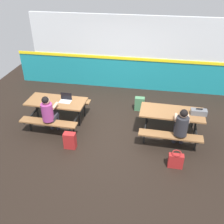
{
  "coord_description": "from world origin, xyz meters",
  "views": [
    {
      "loc": [
        1.01,
        -5.88,
        4.16
      ],
      "look_at": [
        0.0,
        -0.09,
        0.55
      ],
      "focal_mm": 40.39,
      "sensor_mm": 36.0,
      "label": 1
    }
  ],
  "objects_px": {
    "tote_bag_bright": "(176,161)",
    "satchel_spare": "(70,141)",
    "toolbox_grey": "(199,112)",
    "backpack_dark": "(140,104)",
    "student_nearer": "(49,112)",
    "picnic_table_right": "(171,117)",
    "picnic_table_left": "(57,106)",
    "laptop_silver": "(66,100)",
    "student_further": "(181,126)"
  },
  "relations": [
    {
      "from": "student_nearer",
      "to": "laptop_silver",
      "type": "distance_m",
      "value": 0.65
    },
    {
      "from": "student_nearer",
      "to": "satchel_spare",
      "type": "bearing_deg",
      "value": -34.31
    },
    {
      "from": "satchel_spare",
      "to": "backpack_dark",
      "type": "bearing_deg",
      "value": 53.97
    },
    {
      "from": "picnic_table_left",
      "to": "laptop_silver",
      "type": "bearing_deg",
      "value": 6.13
    },
    {
      "from": "picnic_table_right",
      "to": "toolbox_grey",
      "type": "relative_size",
      "value": 4.18
    },
    {
      "from": "picnic_table_right",
      "to": "tote_bag_bright",
      "type": "xyz_separation_m",
      "value": [
        0.11,
        -1.25,
        -0.38
      ]
    },
    {
      "from": "satchel_spare",
      "to": "toolbox_grey",
      "type": "bearing_deg",
      "value": 17.01
    },
    {
      "from": "toolbox_grey",
      "to": "backpack_dark",
      "type": "relative_size",
      "value": 0.91
    },
    {
      "from": "backpack_dark",
      "to": "picnic_table_left",
      "type": "bearing_deg",
      "value": -153.12
    },
    {
      "from": "backpack_dark",
      "to": "satchel_spare",
      "type": "xyz_separation_m",
      "value": [
        -1.59,
        -2.18,
        0.0
      ]
    },
    {
      "from": "picnic_table_right",
      "to": "student_nearer",
      "type": "relative_size",
      "value": 1.38
    },
    {
      "from": "laptop_silver",
      "to": "satchel_spare",
      "type": "xyz_separation_m",
      "value": [
        0.42,
        -1.06,
        -0.57
      ]
    },
    {
      "from": "laptop_silver",
      "to": "tote_bag_bright",
      "type": "height_order",
      "value": "laptop_silver"
    },
    {
      "from": "toolbox_grey",
      "to": "satchel_spare",
      "type": "distance_m",
      "value": 3.35
    },
    {
      "from": "picnic_table_left",
      "to": "satchel_spare",
      "type": "relative_size",
      "value": 3.8
    },
    {
      "from": "backpack_dark",
      "to": "student_nearer",
      "type": "bearing_deg",
      "value": -143.07
    },
    {
      "from": "backpack_dark",
      "to": "tote_bag_bright",
      "type": "bearing_deg",
      "value": -67.28
    },
    {
      "from": "student_further",
      "to": "satchel_spare",
      "type": "relative_size",
      "value": 2.74
    },
    {
      "from": "student_further",
      "to": "toolbox_grey",
      "type": "bearing_deg",
      "value": 50.27
    },
    {
      "from": "satchel_spare",
      "to": "laptop_silver",
      "type": "bearing_deg",
      "value": 111.63
    },
    {
      "from": "picnic_table_right",
      "to": "toolbox_grey",
      "type": "bearing_deg",
      "value": -1.78
    },
    {
      "from": "picnic_table_right",
      "to": "laptop_silver",
      "type": "height_order",
      "value": "laptop_silver"
    },
    {
      "from": "satchel_spare",
      "to": "student_further",
      "type": "bearing_deg",
      "value": 8.87
    },
    {
      "from": "satchel_spare",
      "to": "tote_bag_bright",
      "type": "bearing_deg",
      "value": -5.84
    },
    {
      "from": "laptop_silver",
      "to": "toolbox_grey",
      "type": "xyz_separation_m",
      "value": [
        3.57,
        -0.09,
        0.02
      ]
    },
    {
      "from": "picnic_table_right",
      "to": "student_nearer",
      "type": "bearing_deg",
      "value": -170.81
    },
    {
      "from": "picnic_table_left",
      "to": "tote_bag_bright",
      "type": "height_order",
      "value": "picnic_table_left"
    },
    {
      "from": "toolbox_grey",
      "to": "backpack_dark",
      "type": "xyz_separation_m",
      "value": [
        -1.57,
        1.21,
        -0.6
      ]
    },
    {
      "from": "student_nearer",
      "to": "backpack_dark",
      "type": "height_order",
      "value": "student_nearer"
    },
    {
      "from": "toolbox_grey",
      "to": "tote_bag_bright",
      "type": "bearing_deg",
      "value": -113.87
    },
    {
      "from": "student_nearer",
      "to": "satchel_spare",
      "type": "height_order",
      "value": "student_nearer"
    },
    {
      "from": "backpack_dark",
      "to": "tote_bag_bright",
      "type": "xyz_separation_m",
      "value": [
        1.02,
        -2.45,
        -0.02
      ]
    },
    {
      "from": "picnic_table_left",
      "to": "picnic_table_right",
      "type": "xyz_separation_m",
      "value": [
        3.19,
        -0.04,
        0.0
      ]
    },
    {
      "from": "student_nearer",
      "to": "backpack_dark",
      "type": "distance_m",
      "value": 2.89
    },
    {
      "from": "laptop_silver",
      "to": "toolbox_grey",
      "type": "distance_m",
      "value": 3.58
    },
    {
      "from": "student_further",
      "to": "satchel_spare",
      "type": "bearing_deg",
      "value": -171.13
    },
    {
      "from": "laptop_silver",
      "to": "backpack_dark",
      "type": "bearing_deg",
      "value": 29.28
    },
    {
      "from": "toolbox_grey",
      "to": "student_further",
      "type": "bearing_deg",
      "value": -129.73
    },
    {
      "from": "picnic_table_left",
      "to": "satchel_spare",
      "type": "height_order",
      "value": "picnic_table_left"
    },
    {
      "from": "picnic_table_left",
      "to": "satchel_spare",
      "type": "bearing_deg",
      "value": -56.14
    },
    {
      "from": "toolbox_grey",
      "to": "tote_bag_bright",
      "type": "xyz_separation_m",
      "value": [
        -0.55,
        -1.23,
        -0.62
      ]
    },
    {
      "from": "tote_bag_bright",
      "to": "satchel_spare",
      "type": "bearing_deg",
      "value": 174.16
    },
    {
      "from": "picnic_table_right",
      "to": "tote_bag_bright",
      "type": "distance_m",
      "value": 1.31
    },
    {
      "from": "student_further",
      "to": "laptop_silver",
      "type": "relative_size",
      "value": 3.69
    },
    {
      "from": "picnic_table_left",
      "to": "toolbox_grey",
      "type": "xyz_separation_m",
      "value": [
        3.84,
        -0.06,
        0.24
      ]
    },
    {
      "from": "backpack_dark",
      "to": "satchel_spare",
      "type": "bearing_deg",
      "value": -126.03
    },
    {
      "from": "toolbox_grey",
      "to": "student_nearer",
      "type": "bearing_deg",
      "value": -172.66
    },
    {
      "from": "laptop_silver",
      "to": "tote_bag_bright",
      "type": "xyz_separation_m",
      "value": [
        3.03,
        -1.32,
        -0.59
      ]
    },
    {
      "from": "backpack_dark",
      "to": "toolbox_grey",
      "type": "bearing_deg",
      "value": -37.74
    },
    {
      "from": "toolbox_grey",
      "to": "picnic_table_left",
      "type": "bearing_deg",
      "value": 179.08
    }
  ]
}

